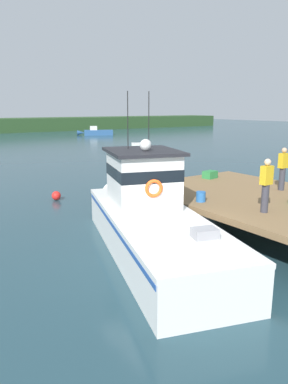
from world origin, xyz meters
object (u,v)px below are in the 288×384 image
(bait_bucket, at_px, (201,197))
(deckhand_by_the_boat, at_px, (283,168))
(crate_single_far, at_px, (210,175))
(moored_boat_outer_mooring, at_px, (139,156))
(main_fishing_boat, at_px, (149,216))
(mooring_buoy_inshore, at_px, (121,169))
(mooring_buoy_spare_mooring, at_px, (56,196))
(deckhand_further_back, at_px, (266,184))
(moored_boat_near_channel, at_px, (96,132))

(bait_bucket, relative_size, deckhand_by_the_boat, 0.21)
(bait_bucket, bearing_deg, crate_single_far, 41.67)
(crate_single_far, height_order, moored_boat_outer_mooring, crate_single_far)
(main_fishing_boat, xyz_separation_m, deckhand_by_the_boat, (5.85, -0.52, 1.05))
(moored_boat_outer_mooring, bearing_deg, main_fishing_boat, -122.81)
(main_fishing_boat, distance_m, mooring_buoy_inshore, 14.12)
(moored_boat_outer_mooring, relative_size, mooring_buoy_spare_mooring, 13.32)
(main_fishing_boat, xyz_separation_m, moored_boat_outer_mooring, (9.92, 15.38, -0.49))
(deckhand_further_back, relative_size, mooring_buoy_spare_mooring, 3.79)
(crate_single_far, bearing_deg, moored_boat_near_channel, 69.41)
(mooring_buoy_spare_mooring, bearing_deg, moored_boat_outer_mooring, 38.33)
(main_fishing_boat, distance_m, bait_bucket, 2.12)
(crate_single_far, bearing_deg, deckhand_by_the_boat, -81.05)
(main_fishing_boat, relative_size, moored_boat_outer_mooring, 1.72)
(crate_single_far, bearing_deg, mooring_buoy_inshore, 83.11)
(deckhand_further_back, xyz_separation_m, moored_boat_near_channel, (18.20, 46.57, -1.57))
(main_fishing_boat, bearing_deg, moored_boat_outer_mooring, 57.19)
(mooring_buoy_inshore, relative_size, mooring_buoy_spare_mooring, 0.85)
(deckhand_further_back, bearing_deg, moored_boat_near_channel, 68.65)
(moored_boat_outer_mooring, bearing_deg, moored_boat_near_channel, 69.17)
(deckhand_by_the_boat, relative_size, mooring_buoy_spare_mooring, 3.79)
(deckhand_further_back, bearing_deg, mooring_buoy_spare_mooring, 106.87)
(main_fishing_boat, relative_size, bait_bucket, 29.08)
(main_fishing_boat, bearing_deg, moored_boat_near_channel, 64.74)
(main_fishing_boat, bearing_deg, mooring_buoy_inshore, 62.55)
(mooring_buoy_inshore, bearing_deg, bait_bucket, -109.32)
(crate_single_far, height_order, moored_boat_near_channel, crate_single_far)
(bait_bucket, bearing_deg, moored_boat_outer_mooring, 63.13)
(moored_boat_near_channel, bearing_deg, crate_single_far, -110.59)
(deckhand_by_the_boat, bearing_deg, main_fishing_boat, 174.92)
(deckhand_further_back, distance_m, moored_boat_near_channel, 50.03)
(main_fishing_boat, bearing_deg, deckhand_by_the_boat, -5.08)
(bait_bucket, distance_m, deckhand_by_the_boat, 3.85)
(deckhand_further_back, bearing_deg, main_fishing_boat, 142.46)
(deckhand_by_the_boat, bearing_deg, moored_boat_outer_mooring, 75.65)
(crate_single_far, xyz_separation_m, deckhand_by_the_boat, (0.52, -3.32, 0.69))
(deckhand_further_back, height_order, moored_boat_near_channel, deckhand_further_back)
(moored_boat_outer_mooring, bearing_deg, deckhand_by_the_boat, -104.35)
(crate_single_far, bearing_deg, deckhand_further_back, -117.41)
(deckhand_further_back, xyz_separation_m, mooring_buoy_inshore, (3.73, 14.64, -1.88))
(deckhand_by_the_boat, xyz_separation_m, moored_boat_outer_mooring, (4.07, 15.90, -1.54))
(moored_boat_near_channel, xyz_separation_m, moored_boat_outer_mooring, (-11.05, -29.06, 0.03))
(mooring_buoy_inshore, bearing_deg, moored_boat_outer_mooring, 40.04)
(deckhand_by_the_boat, bearing_deg, deckhand_further_back, -152.42)
(main_fishing_boat, height_order, moored_boat_near_channel, main_fishing_boat)
(main_fishing_boat, xyz_separation_m, moored_boat_near_channel, (20.97, 44.44, -0.51))
(crate_single_far, distance_m, mooring_buoy_inshore, 9.85)
(deckhand_by_the_boat, xyz_separation_m, mooring_buoy_inshore, (0.65, 13.03, -1.88))
(main_fishing_boat, distance_m, deckhand_further_back, 3.65)
(crate_single_far, relative_size, mooring_buoy_inshore, 1.63)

